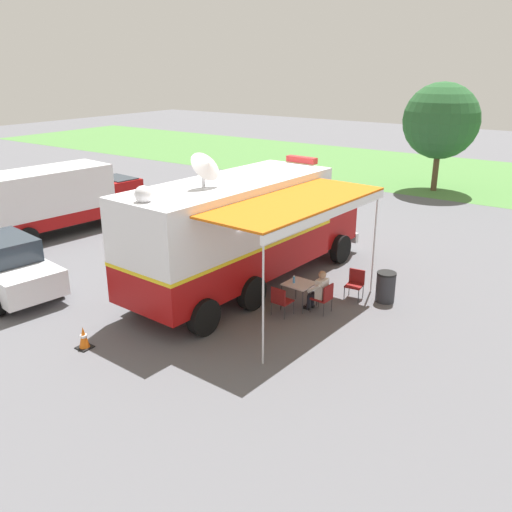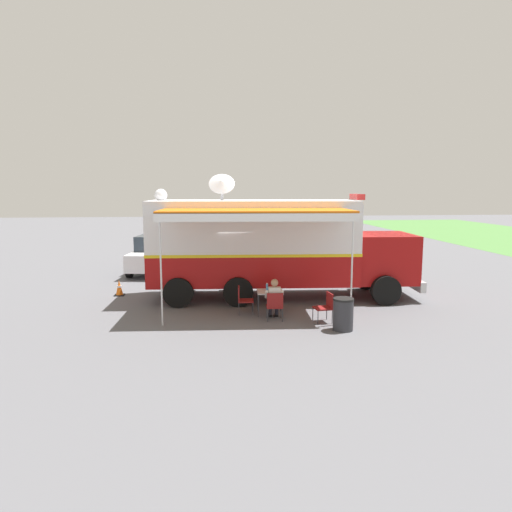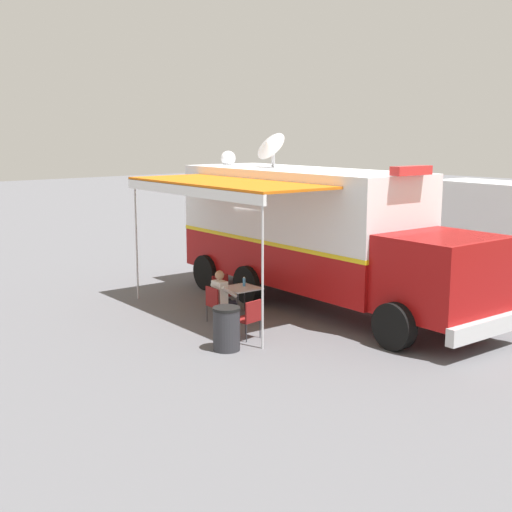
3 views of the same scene
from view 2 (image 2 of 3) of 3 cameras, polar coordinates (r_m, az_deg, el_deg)
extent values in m
plane|color=#5B5B60|center=(16.88, -0.39, -5.12)|extent=(100.00, 100.00, 0.00)
cube|color=silver|center=(20.96, 5.72, -2.52)|extent=(0.39, 4.80, 0.01)
cube|color=#9E0F0F|center=(16.65, -0.39, -1.27)|extent=(2.90, 7.33, 1.10)
cube|color=white|center=(16.48, -0.39, 3.54)|extent=(2.90, 7.33, 1.70)
cube|color=yellow|center=(16.57, -0.39, 0.61)|extent=(2.93, 7.35, 0.10)
cube|color=#9E0F0F|center=(17.41, 15.09, -0.14)|extent=(2.42, 2.23, 1.70)
cube|color=#28333D|center=(17.41, 15.78, 1.49)|extent=(2.23, 1.59, 0.70)
cube|color=silver|center=(17.93, 18.43, -2.96)|extent=(2.38, 0.33, 0.36)
cylinder|color=black|center=(18.69, 13.24, -2.47)|extent=(0.36, 1.02, 1.00)
cylinder|color=black|center=(16.35, 15.61, -4.08)|extent=(0.36, 1.02, 1.00)
cylinder|color=black|center=(17.99, -2.26, -2.67)|extent=(0.36, 1.02, 1.00)
cylinder|color=black|center=(15.54, -2.21, -4.41)|extent=(0.36, 1.02, 1.00)
cylinder|color=black|center=(18.09, -8.55, -2.69)|extent=(0.36, 1.02, 1.00)
cylinder|color=black|center=(15.66, -9.49, -4.42)|extent=(0.36, 1.02, 1.00)
cube|color=white|center=(16.43, -0.40, 6.67)|extent=(2.90, 7.33, 0.10)
cube|color=red|center=(16.97, 12.28, 7.10)|extent=(1.11, 0.34, 0.20)
cylinder|color=silver|center=(16.42, -4.20, 7.60)|extent=(0.10, 0.10, 0.45)
cone|color=silver|center=(16.27, -4.23, 9.02)|extent=(0.77, 0.94, 0.81)
sphere|color=white|center=(16.62, -11.59, 7.31)|extent=(0.44, 0.44, 0.44)
cube|color=orange|center=(14.09, -0.03, 5.59)|extent=(2.52, 5.88, 0.06)
cube|color=white|center=(13.04, 0.17, 4.76)|extent=(0.41, 5.76, 0.24)
cylinder|color=silver|center=(13.68, 11.66, -1.52)|extent=(0.05, 0.05, 3.25)
cylinder|color=silver|center=(13.43, -11.57, -1.69)|extent=(0.05, 0.05, 3.25)
cube|color=silver|center=(14.59, 1.71, -4.38)|extent=(0.84, 0.84, 0.03)
cylinder|color=#333338|center=(15.06, 3.01, -5.41)|extent=(0.03, 0.03, 0.70)
cylinder|color=#333338|center=(14.35, 3.30, -6.11)|extent=(0.03, 0.03, 0.70)
cylinder|color=#333338|center=(15.01, 0.19, -5.45)|extent=(0.03, 0.03, 0.70)
cylinder|color=#333338|center=(14.29, 0.33, -6.15)|extent=(0.03, 0.03, 0.70)
cylinder|color=#4C99D8|center=(14.70, 1.36, -3.82)|extent=(0.07, 0.07, 0.20)
cylinder|color=white|center=(14.68, 1.36, -3.40)|extent=(0.04, 0.04, 0.02)
cube|color=maroon|center=(13.99, 2.27, -6.18)|extent=(0.51, 0.51, 0.04)
cube|color=maroon|center=(13.72, 2.35, -5.48)|extent=(0.07, 0.48, 0.44)
cylinder|color=#333338|center=(14.24, 1.30, -6.79)|extent=(0.02, 0.02, 0.42)
cylinder|color=#333338|center=(14.28, 3.08, -6.76)|extent=(0.02, 0.02, 0.42)
cylinder|color=#333338|center=(13.82, 1.43, -7.26)|extent=(0.02, 0.02, 0.42)
cylinder|color=#333338|center=(13.85, 3.26, -7.23)|extent=(0.02, 0.02, 0.42)
cube|color=maroon|center=(14.67, -1.26, -5.49)|extent=(0.51, 0.51, 0.04)
cube|color=maroon|center=(14.61, -2.13, -4.62)|extent=(0.48, 0.07, 0.44)
cylinder|color=#333338|center=(14.94, -0.43, -6.07)|extent=(0.02, 0.02, 0.42)
cylinder|color=#333338|center=(14.51, -0.36, -6.50)|extent=(0.02, 0.02, 0.42)
cylinder|color=#333338|center=(14.93, -2.12, -6.08)|extent=(0.02, 0.02, 0.42)
cylinder|color=#333338|center=(14.50, -2.11, -6.51)|extent=(0.02, 0.02, 0.42)
cube|color=maroon|center=(13.91, 8.16, -6.34)|extent=(0.53, 0.53, 0.04)
cube|color=maroon|center=(13.94, 9.03, -5.36)|extent=(0.48, 0.10, 0.44)
cylinder|color=#333338|center=(13.69, 7.60, -7.48)|extent=(0.02, 0.02, 0.42)
cylinder|color=#333338|center=(14.09, 6.98, -7.01)|extent=(0.02, 0.02, 0.42)
cylinder|color=#333338|center=(13.85, 9.32, -7.33)|extent=(0.02, 0.02, 0.42)
cylinder|color=#333338|center=(14.24, 8.66, -6.88)|extent=(0.02, 0.02, 0.42)
cube|color=silver|center=(13.92, 2.28, -4.98)|extent=(0.26, 0.37, 0.56)
sphere|color=#A37556|center=(13.83, 2.29, -3.29)|extent=(0.22, 0.22, 0.22)
cylinder|color=silver|center=(14.01, 1.30, -4.72)|extent=(0.43, 0.11, 0.34)
cylinder|color=silver|center=(14.05, 3.18, -4.70)|extent=(0.43, 0.11, 0.34)
cylinder|color=black|center=(14.15, 1.80, -5.92)|extent=(0.39, 0.15, 0.13)
cylinder|color=black|center=(14.38, 1.75, -6.64)|extent=(0.11, 0.11, 0.42)
cube|color=black|center=(14.49, 1.73, -7.25)|extent=(0.25, 0.11, 0.07)
cylinder|color=black|center=(14.17, 2.62, -5.91)|extent=(0.39, 0.15, 0.13)
cylinder|color=black|center=(14.40, 2.54, -6.62)|extent=(0.11, 0.11, 0.42)
cube|color=black|center=(14.50, 2.52, -7.23)|extent=(0.25, 0.11, 0.07)
cylinder|color=#2D2D33|center=(13.23, 10.63, -7.14)|extent=(0.56, 0.56, 0.85)
cylinder|color=black|center=(13.12, 10.68, -5.23)|extent=(0.57, 0.57, 0.06)
cube|color=black|center=(17.96, -16.37, -4.60)|extent=(0.36, 0.36, 0.03)
cone|color=orange|center=(17.89, -16.41, -3.69)|extent=(0.26, 0.26, 0.55)
cylinder|color=white|center=(17.89, -16.41, -3.61)|extent=(0.17, 0.17, 0.06)
cube|color=white|center=(26.31, -1.56, 3.22)|extent=(2.64, 5.39, 2.20)
cube|color=#9E0F0F|center=(26.40, -1.55, 1.38)|extent=(2.66, 5.42, 0.50)
cube|color=#9E0F0F|center=(26.47, 5.83, 2.17)|extent=(2.05, 1.79, 1.40)
cube|color=#28333D|center=(26.43, 6.06, 3.14)|extent=(1.79, 1.27, 0.60)
cylinder|color=black|center=(27.55, 4.77, 0.96)|extent=(0.35, 0.86, 0.84)
cylinder|color=black|center=(25.48, 5.13, 0.36)|extent=(0.35, 0.86, 0.84)
cylinder|color=black|center=(27.56, -4.45, 0.96)|extent=(0.35, 0.86, 0.84)
cylinder|color=black|center=(25.49, -4.84, 0.36)|extent=(0.35, 0.86, 0.84)
cube|color=silver|center=(22.24, -12.06, -0.22)|extent=(4.41, 2.38, 0.76)
cube|color=#28333D|center=(22.29, -12.02, 1.67)|extent=(2.31, 1.88, 0.68)
cylinder|color=black|center=(20.84, -10.51, -1.79)|extent=(0.66, 0.31, 0.64)
cylinder|color=black|center=(21.31, -15.24, -1.73)|extent=(0.66, 0.31, 0.64)
cylinder|color=black|center=(23.35, -9.10, -0.69)|extent=(0.66, 0.31, 0.64)
cylinder|color=black|center=(23.77, -13.36, -0.65)|extent=(0.66, 0.31, 0.64)
camera|label=1|loc=(12.94, -65.19, 16.13)|focal=38.16mm
camera|label=3|loc=(14.86, 69.82, 4.95)|focal=48.02mm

